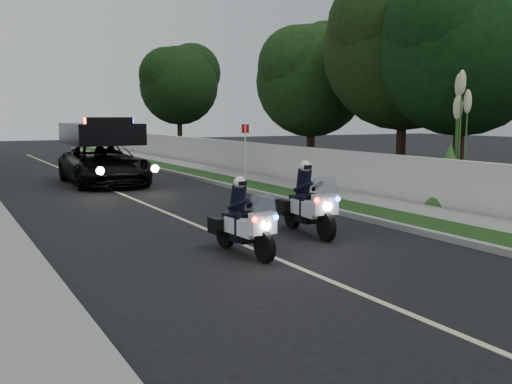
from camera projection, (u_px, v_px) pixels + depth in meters
ground at (276, 259)px, 11.50m from camera, size 120.00×120.00×0.00m
curb_right at (237, 188)px, 22.15m from camera, size 0.20×60.00×0.15m
grass_verge at (254, 187)px, 22.48m from camera, size 1.20×60.00×0.16m
sidewalk_right at (284, 185)px, 23.09m from camera, size 1.40×60.00×0.16m
property_wall at (306, 166)px, 23.47m from camera, size 0.22×60.00×1.50m
lane_marking at (128, 197)px, 20.25m from camera, size 0.12×50.00×0.01m
police_moto_left at (243, 254)px, 11.86m from camera, size 0.76×1.86×1.55m
police_moto_right at (308, 234)px, 13.87m from camera, size 0.87×2.06×1.70m
police_suv at (104, 184)px, 23.88m from camera, size 2.82×5.91×2.85m
sign_post at (245, 179)px, 25.71m from camera, size 0.43×0.43×2.43m
pampas_far at (448, 208)px, 17.70m from camera, size 1.81×1.81×4.33m
tree_right_a at (456, 196)px, 20.50m from camera, size 6.62×6.62×9.43m
tree_right_b at (310, 176)px, 27.09m from camera, size 5.13×5.13×8.23m
tree_right_c at (400, 187)px, 23.00m from camera, size 6.60×6.60×10.02m
tree_right_e at (180, 153)px, 44.16m from camera, size 7.02×7.02×9.47m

